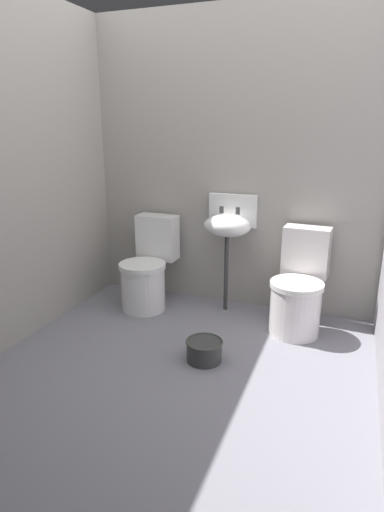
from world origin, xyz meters
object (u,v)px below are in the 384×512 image
toilet_left (147,271)px  bucket (204,350)px  toilet_right (298,291)px  sink (228,224)px

toilet_left → bucket: (0.78, -0.72, -0.24)m
toilet_left → toilet_right: same height
toilet_left → bucket: size_ratio=3.02×
bucket → toilet_left: bearing=137.4°
toilet_right → bucket: bearing=57.8°
toilet_left → sink: (0.67, 0.19, 0.43)m
toilet_left → sink: sink is taller
toilet_right → bucket: size_ratio=3.02×
toilet_left → toilet_right: (1.30, 0.00, 0.00)m
toilet_left → bucket: 1.09m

